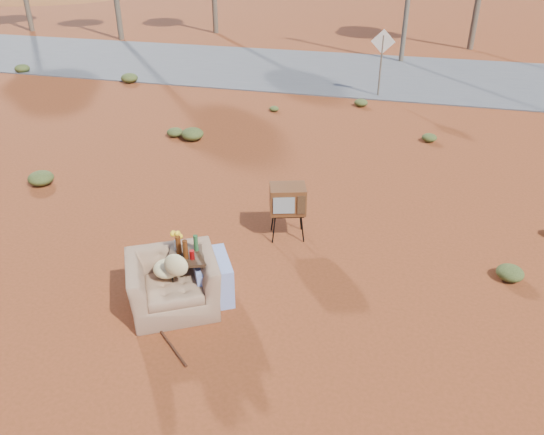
# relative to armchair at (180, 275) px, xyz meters

# --- Properties ---
(ground) EXTENTS (140.00, 140.00, 0.00)m
(ground) POSITION_rel_armchair_xyz_m (0.43, 0.18, -0.53)
(ground) COLOR maroon
(ground) RESTS_ON ground
(highway) EXTENTS (140.00, 7.00, 0.04)m
(highway) POSITION_rel_armchair_xyz_m (0.43, 15.18, -0.51)
(highway) COLOR #565659
(highway) RESTS_ON ground
(armchair) EXTENTS (1.68, 1.60, 1.13)m
(armchair) POSITION_rel_armchair_xyz_m (0.00, 0.00, 0.00)
(armchair) COLOR #8A664B
(armchair) RESTS_ON ground
(tv_unit) EXTENTS (0.76, 0.67, 1.03)m
(tv_unit) POSITION_rel_armchair_xyz_m (1.09, 2.39, 0.23)
(tv_unit) COLOR black
(tv_unit) RESTS_ON ground
(side_table) EXTENTS (0.72, 0.72, 1.14)m
(side_table) POSITION_rel_armchair_xyz_m (0.05, 0.17, 0.32)
(side_table) COLOR #352313
(side_table) RESTS_ON ground
(rusty_bar) EXTENTS (1.12, 0.99, 0.04)m
(rusty_bar) POSITION_rel_armchair_xyz_m (0.03, -0.75, -0.51)
(rusty_bar) COLOR #472312
(rusty_bar) RESTS_ON ground
(road_sign) EXTENTS (0.78, 0.06, 2.19)m
(road_sign) POSITION_rel_armchair_xyz_m (1.93, 12.18, 0.97)
(road_sign) COLOR brown
(road_sign) RESTS_ON ground
(scrub_patch) EXTENTS (17.49, 8.07, 0.33)m
(scrub_patch) POSITION_rel_armchair_xyz_m (-0.39, 4.59, -0.39)
(scrub_patch) COLOR #505927
(scrub_patch) RESTS_ON ground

